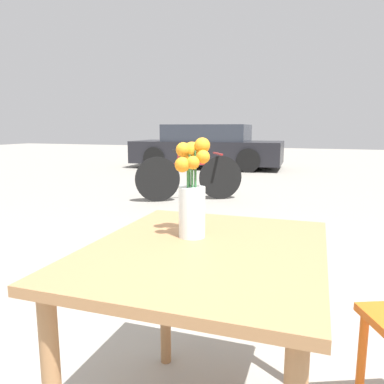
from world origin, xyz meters
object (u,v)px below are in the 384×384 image
at_px(bicycle, 190,177).
at_px(table_front, 206,278).
at_px(parked_car, 207,147).
at_px(flower_vase, 192,197).

bearing_deg(bicycle, table_front, -68.50).
bearing_deg(parked_car, bicycle, -75.04).
bearing_deg(table_front, parked_car, 108.12).
bearing_deg(parked_car, flower_vase, -72.19).
height_order(flower_vase, parked_car, parked_car).
xyz_separation_m(table_front, parked_car, (-2.90, 8.85, -0.05)).
bearing_deg(flower_vase, bicycle, 110.94).
distance_m(flower_vase, parked_car, 9.21).
distance_m(flower_vase, bicycle, 4.43).
distance_m(table_front, bicycle, 4.52).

